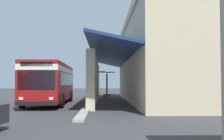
{
  "coord_description": "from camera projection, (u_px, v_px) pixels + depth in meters",
  "views": [
    {
      "loc": [
        26.07,
        5.47,
        1.71
      ],
      "look_at": [
        5.7,
        6.1,
        2.59
      ],
      "focal_mm": 46.53,
      "sensor_mm": 36.0,
      "label": 1
    }
  ],
  "objects": [
    {
      "name": "transit_bus",
      "position": [
        51.0,
        81.0,
        22.98
      ],
      "size": [
        11.26,
        2.99,
        3.34
      ],
      "color": "maroon",
      "rests_on": "ground"
    },
    {
      "name": "curb_strip",
      "position": [
        91.0,
        101.0,
        25.96
      ],
      "size": [
        27.24,
        0.5,
        0.12
      ],
      "primitive_type": "cube",
      "color": "#9E998E",
      "rests_on": "ground"
    },
    {
      "name": "potted_palm",
      "position": [
        107.0,
        91.0,
        29.53
      ],
      "size": [
        1.61,
        2.0,
        2.88
      ],
      "color": "gray",
      "rests_on": "ground"
    },
    {
      "name": "plaza_building",
      "position": [
        197.0,
        60.0,
        26.41
      ],
      "size": [
        23.0,
        16.31,
        7.42
      ],
      "color": "#C6B793",
      "rests_on": "ground"
    },
    {
      "name": "ground",
      "position": [
        131.0,
        102.0,
        26.04
      ],
      "size": [
        120.0,
        120.0,
        0.0
      ],
      "primitive_type": "plane",
      "color": "#38383A"
    }
  ]
}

